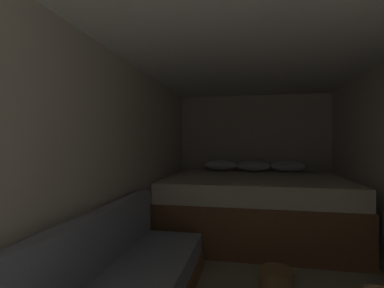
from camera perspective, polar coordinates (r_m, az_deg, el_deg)
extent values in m
cube|color=beige|center=(5.02, 12.06, -2.51)|extent=(2.59, 0.05, 2.10)
cube|color=beige|center=(2.72, -15.20, -4.90)|extent=(0.05, 5.13, 2.10)
cube|color=white|center=(2.56, 12.83, 19.15)|extent=(2.59, 5.13, 0.05)
cube|color=brown|center=(4.14, 12.22, -13.70)|extent=(2.37, 1.83, 0.58)
cube|color=beige|center=(4.06, 12.23, -8.06)|extent=(2.33, 1.79, 0.24)
ellipsoid|color=white|center=(4.77, 5.66, -4.26)|extent=(0.53, 0.30, 0.18)
ellipsoid|color=white|center=(4.79, 18.52, -4.26)|extent=(0.53, 0.30, 0.18)
ellipsoid|color=white|center=(4.75, 12.10, -4.29)|extent=(0.53, 0.30, 0.18)
cube|color=#8C93A8|center=(2.13, -22.06, -19.68)|extent=(0.12, 2.51, 0.43)
cylinder|color=olive|center=(2.85, 16.49, -24.54)|extent=(0.30, 0.30, 0.19)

